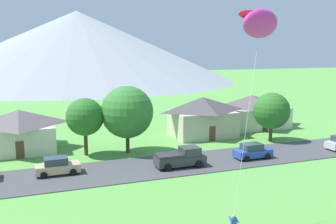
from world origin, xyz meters
name	(u,v)px	position (x,y,z in m)	size (l,w,h in m)	color
road_strip	(144,168)	(0.00, 27.09, 0.04)	(160.00, 7.64, 0.08)	#424247
mountain_far_west_ridge	(78,46)	(8.97, 144.30, 13.52)	(121.70, 121.70, 27.03)	#8E939E
house_leftmost	(20,129)	(-11.87, 39.32, 2.56)	(8.53, 8.53, 4.94)	beige
house_left_center	(251,110)	(22.35, 41.97, 2.59)	(10.66, 8.47, 4.99)	beige
house_right_center	(203,116)	(12.09, 38.35, 2.88)	(9.11, 6.56, 5.55)	beige
tree_near_left	(127,112)	(0.04, 33.62, 4.86)	(6.13, 6.13, 7.93)	#4C3823
tree_center	(272,111)	(19.42, 32.65, 4.06)	(4.84, 4.84, 6.49)	#4C3823
tree_right_of_center	(85,117)	(-4.76, 34.21, 4.48)	(4.32, 4.32, 6.65)	#4C3823
parked_car_blue_west_end	(252,151)	(12.40, 26.15, 0.87)	(4.21, 2.09, 1.68)	#2847A8
parked_car_tan_mid_east	(57,166)	(-8.44, 28.07, 0.87)	(4.21, 2.10, 1.68)	tan
pickup_truck_charcoal_west_side	(181,157)	(3.78, 26.13, 1.06)	(5.21, 2.34, 1.99)	#333338
kite_flyer_with_kite	(260,25)	(4.83, 14.40, 13.72)	(5.97, 4.90, 14.96)	#3D3D42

